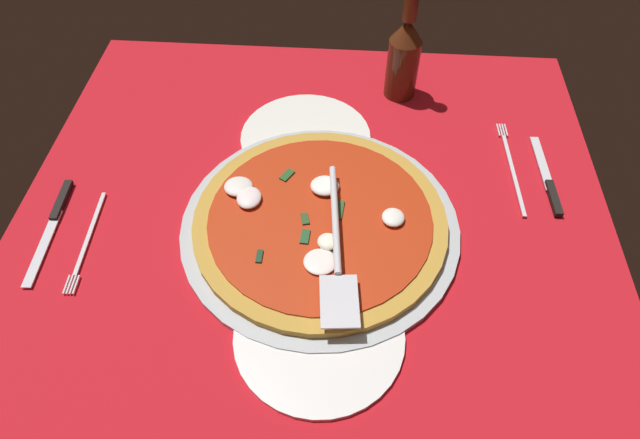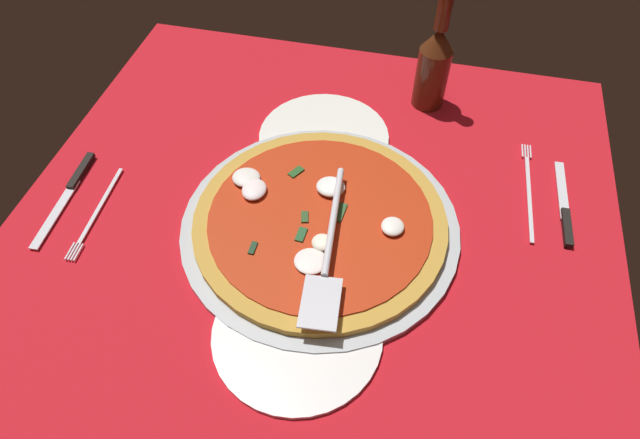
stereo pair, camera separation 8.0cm
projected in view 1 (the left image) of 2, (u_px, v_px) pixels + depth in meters
ground_plane at (312, 226)px, 82.45cm from camera, size 90.70×90.70×0.80cm
checker_pattern at (312, 224)px, 82.10cm from camera, size 90.70×90.70×0.10cm
pizza_pan at (320, 226)px, 81.01cm from camera, size 41.25×41.25×1.26cm
dinner_plate_left at (306, 138)px, 93.40cm from camera, size 22.26×22.26×1.00cm
dinner_plate_right at (319, 335)px, 69.95cm from camera, size 22.05×22.05×1.00cm
pizza at (319, 220)px, 79.92cm from camera, size 37.37×37.37×2.89cm
pizza_server at (337, 246)px, 73.91cm from camera, size 27.09×5.63×1.00cm
place_setting_near at (70, 232)px, 80.66cm from camera, size 20.69×14.50×1.40cm
place_setting_far at (530, 176)px, 87.85cm from camera, size 21.32×12.12×1.40cm
beer_bottle at (404, 55)px, 94.92cm from camera, size 5.74×5.74×23.07cm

